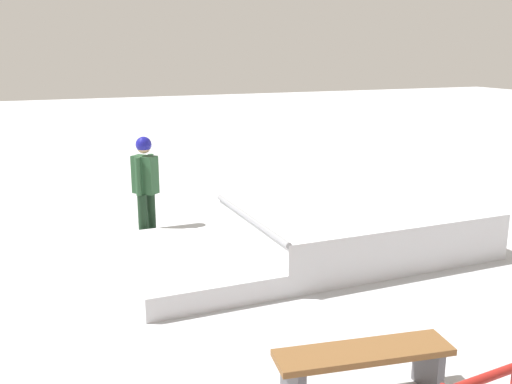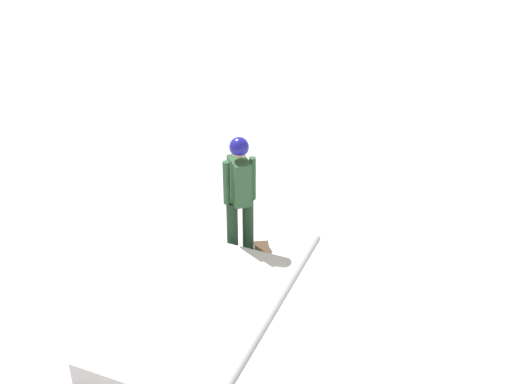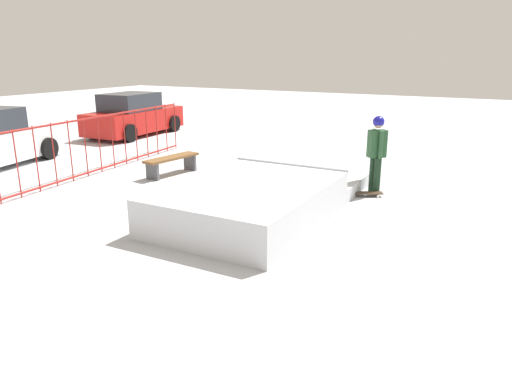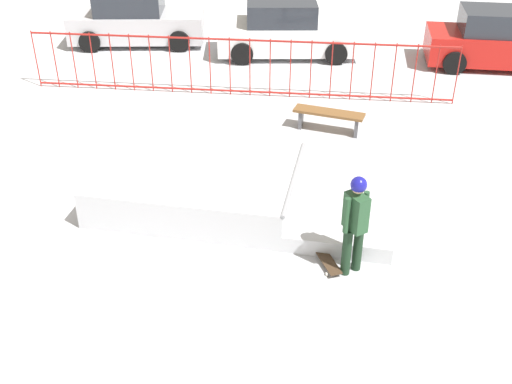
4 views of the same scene
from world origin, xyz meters
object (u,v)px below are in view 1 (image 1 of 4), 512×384
object	(u,v)px
skateboard	(173,236)
park_bench	(363,362)
skater	(145,182)
skate_ramp	(329,232)

from	to	relation	value
skateboard	park_bench	distance (m)	4.95
park_bench	skateboard	bearing A→B (deg)	-84.16
skater	park_bench	distance (m)	5.13
park_bench	skater	bearing A→B (deg)	-79.92
skateboard	skate_ramp	bearing A→B (deg)	-153.43
skateboard	park_bench	size ratio (longest dim) A/B	0.49
skate_ramp	park_bench	size ratio (longest dim) A/B	3.31
skater	park_bench	xyz separation A→B (m)	(-0.89, 5.01, -0.65)
skateboard	park_bench	bearing A→B (deg)	156.71
skateboard	skater	bearing A→B (deg)	46.09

